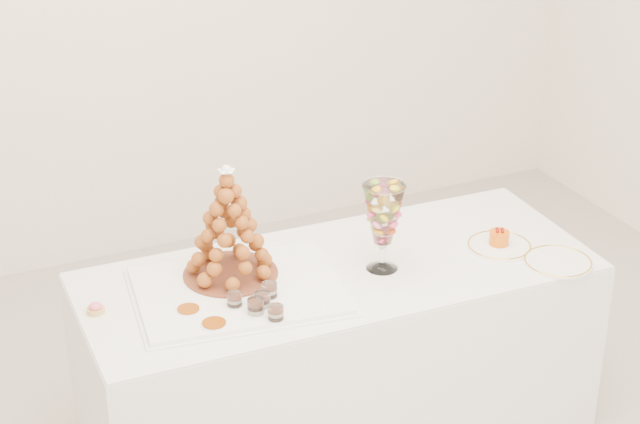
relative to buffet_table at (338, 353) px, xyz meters
name	(u,v)px	position (x,y,z in m)	size (l,w,h in m)	color
buffet_table	(338,353)	(0.00, 0.00, 0.00)	(1.82, 0.77, 0.68)	white
lace_tray	(238,291)	(-0.37, -0.01, 0.35)	(0.67, 0.50, 0.02)	white
macaron_vase	(383,215)	(0.14, -0.05, 0.55)	(0.14, 0.14, 0.32)	white
cake_plate	(499,246)	(0.60, -0.09, 0.35)	(0.24, 0.24, 0.01)	white
spare_plate	(558,262)	(0.72, -0.28, 0.35)	(0.24, 0.24, 0.01)	white
pink_tart	(96,309)	(-0.84, 0.07, 0.36)	(0.06, 0.06, 0.04)	tan
verrine_a	(235,302)	(-0.42, -0.11, 0.38)	(0.05, 0.05, 0.07)	white
verrine_b	(262,302)	(-0.35, -0.15, 0.38)	(0.05, 0.05, 0.07)	white
verrine_c	(270,293)	(-0.30, -0.10, 0.38)	(0.05, 0.05, 0.07)	white
verrine_d	(256,309)	(-0.38, -0.18, 0.38)	(0.05, 0.05, 0.07)	white
verrine_e	(276,316)	(-0.34, -0.24, 0.38)	(0.05, 0.05, 0.07)	white
ramekin_back	(189,313)	(-0.57, -0.07, 0.36)	(0.08, 0.08, 0.03)	white
ramekin_front	(214,327)	(-0.52, -0.19, 0.36)	(0.09, 0.09, 0.03)	white
croquembouche	(228,223)	(-0.36, 0.09, 0.56)	(0.32, 0.32, 0.40)	brown
mousse_cake	(499,237)	(0.60, -0.09, 0.38)	(0.07, 0.07, 0.06)	#E15E0A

